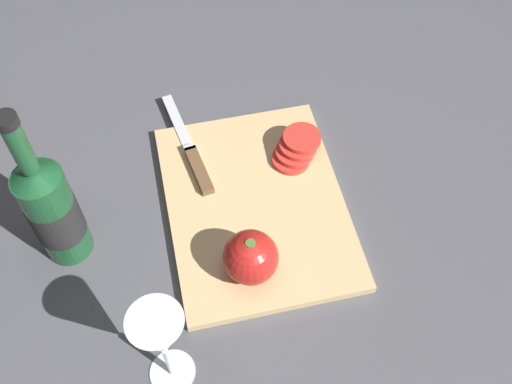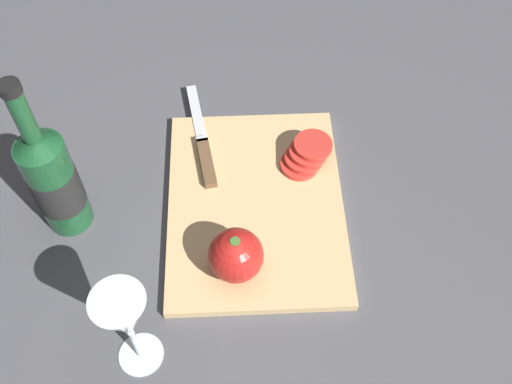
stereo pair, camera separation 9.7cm
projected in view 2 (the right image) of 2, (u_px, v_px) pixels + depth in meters
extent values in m
plane|color=#4C4C51|center=(254.00, 182.00, 1.04)|extent=(3.00, 3.00, 0.00)
cube|color=tan|center=(256.00, 205.00, 1.01)|extent=(0.39, 0.29, 0.02)
cylinder|color=#194C28|center=(56.00, 185.00, 0.92)|extent=(0.07, 0.07, 0.19)
cone|color=#194C28|center=(35.00, 142.00, 0.84)|extent=(0.07, 0.07, 0.02)
cylinder|color=#194C28|center=(23.00, 116.00, 0.79)|extent=(0.03, 0.03, 0.09)
cylinder|color=black|center=(9.00, 88.00, 0.75)|extent=(0.03, 0.03, 0.01)
cylinder|color=black|center=(57.00, 187.00, 0.93)|extent=(0.08, 0.08, 0.08)
cylinder|color=silver|center=(141.00, 354.00, 0.87)|extent=(0.07, 0.07, 0.00)
cylinder|color=silver|center=(136.00, 344.00, 0.83)|extent=(0.01, 0.01, 0.08)
cone|color=silver|center=(124.00, 318.00, 0.76)|extent=(0.07, 0.07, 0.10)
cone|color=beige|center=(128.00, 326.00, 0.78)|extent=(0.03, 0.03, 0.04)
sphere|color=red|center=(236.00, 255.00, 0.90)|extent=(0.08, 0.08, 0.08)
cylinder|color=#47702D|center=(235.00, 242.00, 0.86)|extent=(0.02, 0.02, 0.01)
cube|color=silver|center=(196.00, 114.00, 1.11)|extent=(0.14, 0.04, 0.00)
cube|color=silver|center=(202.00, 141.00, 1.07)|extent=(0.02, 0.02, 0.01)
cube|color=brown|center=(207.00, 163.00, 1.04)|extent=(0.10, 0.04, 0.01)
cylinder|color=red|center=(299.00, 165.00, 1.04)|extent=(0.07, 0.07, 0.01)
cylinder|color=red|center=(304.00, 158.00, 1.04)|extent=(0.07, 0.07, 0.01)
cylinder|color=red|center=(308.00, 152.00, 1.03)|extent=(0.07, 0.07, 0.01)
cylinder|color=red|center=(313.00, 145.00, 1.03)|extent=(0.07, 0.07, 0.01)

